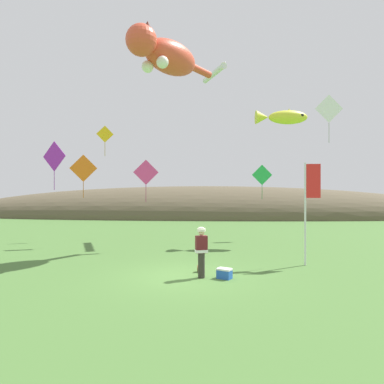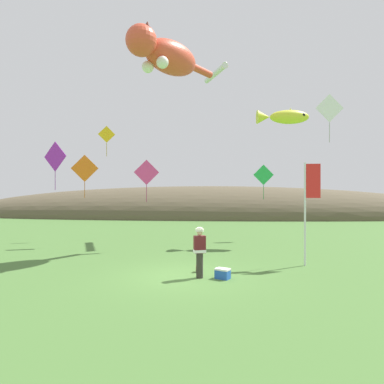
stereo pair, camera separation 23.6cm
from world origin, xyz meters
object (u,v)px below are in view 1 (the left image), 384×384
(kite_spool, at_px, (199,268))
(kite_diamond_white, at_px, (329,109))
(kite_giant_cat, at_px, (165,55))
(kite_diamond_gold, at_px, (105,134))
(kite_diamond_pink, at_px, (146,173))
(festival_attendant, at_px, (201,251))
(kite_tube_streamer, at_px, (214,73))
(kite_diamond_violet, at_px, (54,157))
(picnic_cooler, at_px, (224,273))
(kite_diamond_green, at_px, (262,175))
(kite_fish_windsock, at_px, (282,117))
(kite_diamond_orange, at_px, (83,168))
(festival_banner_pole, at_px, (309,198))

(kite_spool, bearing_deg, kite_diamond_white, 25.55)
(kite_spool, xyz_separation_m, kite_giant_cat, (-1.83, 3.94, 9.65))
(kite_diamond_gold, relative_size, kite_diamond_pink, 0.90)
(festival_attendant, bearing_deg, kite_tube_streamer, 87.27)
(kite_diamond_gold, bearing_deg, kite_tube_streamer, 6.30)
(festival_attendant, distance_m, kite_diamond_gold, 13.34)
(festival_attendant, relative_size, kite_diamond_gold, 0.88)
(festival_attendant, distance_m, kite_spool, 1.19)
(kite_diamond_pink, bearing_deg, kite_diamond_violet, -157.63)
(kite_tube_streamer, bearing_deg, kite_diamond_gold, -173.70)
(kite_spool, distance_m, kite_diamond_violet, 9.07)
(picnic_cooler, height_order, kite_diamond_green, kite_diamond_green)
(festival_attendant, bearing_deg, kite_fish_windsock, 62.03)
(festival_attendant, relative_size, kite_giant_cat, 0.33)
(kite_spool, distance_m, kite_fish_windsock, 11.59)
(kite_fish_windsock, relative_size, kite_diamond_orange, 1.28)
(festival_attendant, height_order, kite_fish_windsock, kite_fish_windsock)
(kite_giant_cat, relative_size, kite_fish_windsock, 1.74)
(kite_diamond_violet, bearing_deg, picnic_cooler, -27.28)
(kite_diamond_green, height_order, kite_diamond_pink, kite_diamond_green)
(kite_spool, bearing_deg, picnic_cooler, -44.98)
(kite_diamond_white, bearing_deg, kite_diamond_orange, 165.22)
(kite_fish_windsock, height_order, kite_diamond_gold, kite_fish_windsock)
(kite_giant_cat, relative_size, kite_diamond_gold, 2.70)
(kite_tube_streamer, bearing_deg, kite_diamond_violet, -139.14)
(festival_attendant, distance_m, picnic_cooler, 1.12)
(kite_diamond_orange, bearing_deg, festival_banner_pole, -22.18)
(kite_spool, distance_m, kite_diamond_white, 9.14)
(kite_diamond_violet, xyz_separation_m, kite_diamond_green, (10.80, 5.93, -0.64))
(kite_diamond_violet, height_order, kite_diamond_pink, kite_diamond_violet)
(kite_spool, relative_size, kite_tube_streamer, 0.09)
(kite_diamond_orange, distance_m, kite_diamond_pink, 3.94)
(festival_banner_pole, bearing_deg, kite_diamond_green, 95.85)
(festival_attendant, height_order, festival_banner_pole, festival_banner_pole)
(kite_giant_cat, relative_size, kite_diamond_violet, 2.29)
(festival_banner_pole, distance_m, kite_fish_windsock, 7.81)
(picnic_cooler, xyz_separation_m, kite_fish_windsock, (3.73, 8.61, 7.27))
(festival_attendant, relative_size, kite_diamond_green, 0.80)
(kite_tube_streamer, height_order, kite_diamond_violet, kite_tube_streamer)
(festival_attendant, relative_size, kite_tube_streamer, 0.57)
(kite_diamond_violet, bearing_deg, festival_banner_pole, -8.77)
(festival_banner_pole, distance_m, kite_tube_streamer, 12.38)
(picnic_cooler, bearing_deg, festival_banner_pole, 33.56)
(kite_giant_cat, xyz_separation_m, kite_fish_windsock, (6.48, 3.75, -2.33))
(kite_diamond_green, bearing_deg, festival_banner_pole, -84.15)
(kite_fish_windsock, bearing_deg, kite_giant_cat, -149.98)
(kite_spool, distance_m, kite_diamond_gold, 13.05)
(festival_banner_pole, bearing_deg, picnic_cooler, -146.44)
(picnic_cooler, height_order, kite_diamond_pink, kite_diamond_pink)
(kite_giant_cat, bearing_deg, kite_diamond_pink, 139.16)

